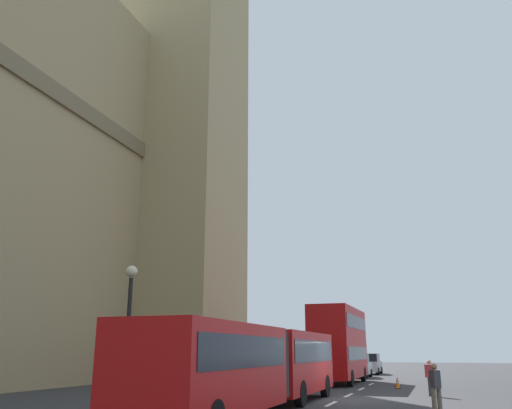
# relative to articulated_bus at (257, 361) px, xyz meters

# --- Properties ---
(ground_plane) EXTENTS (160.00, 160.00, 0.00)m
(ground_plane) POSITION_rel_articulated_bus_xyz_m (5.96, -1.99, -1.75)
(ground_plane) COLOR #333335
(lane_centre_marking) EXTENTS (29.80, 0.16, 0.01)m
(lane_centre_marking) POSITION_rel_articulated_bus_xyz_m (3.68, -1.99, -1.74)
(lane_centre_marking) COLOR silver
(lane_centre_marking) RESTS_ON ground_plane
(articulated_bus) EXTENTS (16.52, 2.54, 2.90)m
(articulated_bus) POSITION_rel_articulated_bus_xyz_m (0.00, 0.00, 0.00)
(articulated_bus) COLOR red
(articulated_bus) RESTS_ON ground_plane
(double_decker_bus) EXTENTS (9.21, 2.54, 4.90)m
(double_decker_bus) POSITION_rel_articulated_bus_xyz_m (17.57, 0.00, 0.96)
(double_decker_bus) COLOR #B20F0F
(double_decker_bus) RESTS_ON ground_plane
(sedan_lead) EXTENTS (4.40, 1.86, 1.85)m
(sedan_lead) POSITION_rel_articulated_bus_xyz_m (26.19, 0.06, -0.83)
(sedan_lead) COLOR #B7B7BC
(sedan_lead) RESTS_ON ground_plane
(sedan_trailing) EXTENTS (4.40, 1.86, 1.85)m
(sedan_trailing) POSITION_rel_articulated_bus_xyz_m (33.00, -0.12, -0.83)
(sedan_trailing) COLOR gray
(sedan_trailing) RESTS_ON ground_plane
(traffic_cone_west) EXTENTS (0.36, 0.36, 0.58)m
(traffic_cone_west) POSITION_rel_articulated_bus_xyz_m (13.91, -3.94, -1.46)
(traffic_cone_west) COLOR black
(traffic_cone_west) RESTS_ON ground_plane
(traffic_cone_middle) EXTENTS (0.36, 0.36, 0.58)m
(traffic_cone_middle) POSITION_rel_articulated_bus_xyz_m (15.97, -3.79, -1.46)
(traffic_cone_middle) COLOR black
(traffic_cone_middle) RESTS_ON ground_plane
(street_lamp) EXTENTS (0.44, 0.44, 5.27)m
(street_lamp) POSITION_rel_articulated_bus_xyz_m (-1.67, 4.51, 1.31)
(street_lamp) COLOR black
(street_lamp) RESTS_ON ground_plane
(pedestrian_near_cones) EXTENTS (0.47, 0.39, 1.69)m
(pedestrian_near_cones) POSITION_rel_articulated_bus_xyz_m (1.17, -6.19, -0.83)
(pedestrian_near_cones) COLOR #726651
(pedestrian_near_cones) RESTS_ON ground_plane
(pedestrian_by_kerb) EXTENTS (0.40, 0.47, 1.69)m
(pedestrian_by_kerb) POSITION_rel_articulated_bus_xyz_m (9.04, -5.88, -0.83)
(pedestrian_by_kerb) COLOR #333333
(pedestrian_by_kerb) RESTS_ON ground_plane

